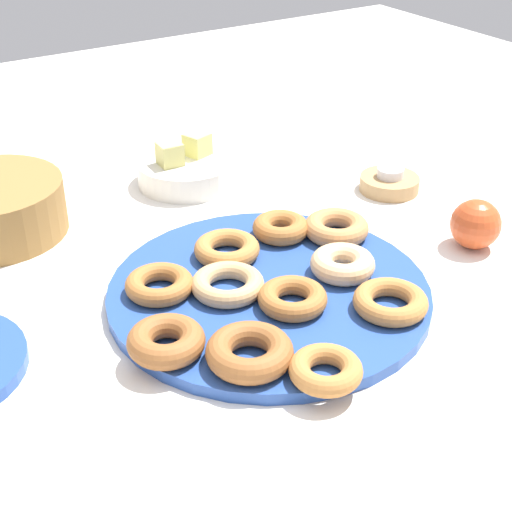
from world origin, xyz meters
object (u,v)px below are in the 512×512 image
object	(u,v)px
candle_holder	(389,184)
fruit_bowl	(187,172)
donut_6	(159,284)
donut_9	(281,228)
apple	(476,224)
donut_5	(326,370)
melon_chunk_left	(170,154)
tealight	(390,173)
donut_7	(250,352)
donut_1	(343,264)
donut_8	(294,298)
donut_10	(166,341)
donut_2	(227,249)
donut_plate	(269,292)
donut_3	(390,302)
donut_4	(228,284)
melon_chunk_right	(197,144)
donut_0	(336,228)

from	to	relation	value
candle_holder	fruit_bowl	distance (m)	0.33
donut_6	donut_9	distance (m)	0.21
donut_6	apple	distance (m)	0.45
fruit_bowl	apple	xyz separation A→B (m)	(0.24, -0.40, 0.01)
donut_5	melon_chunk_left	distance (m)	0.54
tealight	fruit_bowl	xyz separation A→B (m)	(-0.26, 0.20, -0.01)
donut_5	donut_7	bearing A→B (deg)	129.42
donut_1	donut_8	distance (m)	0.10
melon_chunk_left	donut_10	bearing A→B (deg)	-117.37
donut_1	donut_10	bearing A→B (deg)	-174.44
donut_2	fruit_bowl	world-z (taller)	same
donut_1	candle_holder	world-z (taller)	donut_1
donut_plate	tealight	xyz separation A→B (m)	(0.33, 0.16, 0.02)
donut_3	donut_4	bearing A→B (deg)	136.53
donut_8	fruit_bowl	distance (m)	0.41
donut_5	melon_chunk_right	world-z (taller)	melon_chunk_right
donut_1	donut_2	distance (m)	0.16
donut_8	donut_10	world-z (taller)	donut_10
donut_6	donut_8	distance (m)	0.17
donut_3	donut_4	size ratio (longest dim) A/B	0.99
donut_3	donut_0	bearing A→B (deg)	72.56
donut_1	candle_holder	size ratio (longest dim) A/B	0.88
fruit_bowl	donut_plate	bearing A→B (deg)	-101.27
melon_chunk_right	donut_7	bearing A→B (deg)	-112.37
donut_10	melon_chunk_right	bearing A→B (deg)	57.51
donut_8	melon_chunk_right	bearing A→B (deg)	77.09
tealight	apple	xyz separation A→B (m)	(-0.02, -0.20, 0.00)
donut_3	melon_chunk_left	world-z (taller)	melon_chunk_left
donut_8	donut_0	bearing A→B (deg)	36.84
donut_1	donut_3	world-z (taller)	donut_1
candle_holder	donut_10	bearing A→B (deg)	-157.60
candle_holder	donut_5	bearing A→B (deg)	-138.50
donut_0	donut_2	world-z (taller)	donut_0
donut_6	donut_10	bearing A→B (deg)	-112.36
donut_3	apple	distance (m)	0.23
melon_chunk_left	donut_7	bearing A→B (deg)	-106.86
donut_plate	donut_9	xyz separation A→B (m)	(0.09, 0.10, 0.02)
donut_1	donut_4	world-z (taller)	donut_1
donut_8	tealight	distance (m)	0.39
donut_9	fruit_bowl	world-z (taller)	donut_9
donut_1	donut_8	xyz separation A→B (m)	(-0.09, -0.03, -0.00)
donut_9	melon_chunk_right	world-z (taller)	melon_chunk_right
fruit_bowl	apple	size ratio (longest dim) A/B	2.27
donut_9	donut_plate	bearing A→B (deg)	-130.19
donut_plate	donut_10	size ratio (longest dim) A/B	4.65
donut_0	tealight	bearing A→B (deg)	28.06
melon_chunk_right	melon_chunk_left	bearing A→B (deg)	-167.91
donut_7	donut_8	world-z (taller)	donut_7
fruit_bowl	tealight	bearing A→B (deg)	-37.01
donut_0	donut_4	distance (m)	0.20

